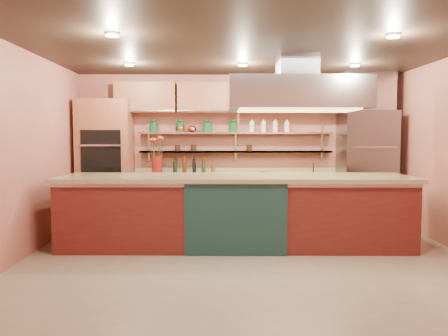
{
  "coord_description": "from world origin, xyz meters",
  "views": [
    {
      "loc": [
        -0.43,
        -5.84,
        1.62
      ],
      "look_at": [
        -0.3,
        1.0,
        1.14
      ],
      "focal_mm": 35.0,
      "sensor_mm": 36.0,
      "label": 1
    }
  ],
  "objects_px": {
    "green_canister": "(209,128)",
    "refrigerator": "(366,168)",
    "island": "(235,211)",
    "kitchen_scale": "(264,172)",
    "flower_vase": "(157,166)",
    "copper_kettle": "(192,129)"
  },
  "relations": [
    {
      "from": "green_canister",
      "to": "refrigerator",
      "type": "bearing_deg",
      "value": -4.53
    },
    {
      "from": "island",
      "to": "kitchen_scale",
      "type": "distance_m",
      "value": 1.74
    },
    {
      "from": "refrigerator",
      "to": "island",
      "type": "distance_m",
      "value": 2.99
    },
    {
      "from": "flower_vase",
      "to": "copper_kettle",
      "type": "distance_m",
      "value": 0.96
    },
    {
      "from": "refrigerator",
      "to": "island",
      "type": "xyz_separation_m",
      "value": [
        -2.49,
        -1.56,
        -0.52
      ]
    },
    {
      "from": "green_canister",
      "to": "island",
      "type": "bearing_deg",
      "value": -77.08
    },
    {
      "from": "kitchen_scale",
      "to": "green_canister",
      "type": "xyz_separation_m",
      "value": [
        -1.01,
        0.22,
        0.82
      ]
    },
    {
      "from": "refrigerator",
      "to": "green_canister",
      "type": "bearing_deg",
      "value": 175.47
    },
    {
      "from": "refrigerator",
      "to": "copper_kettle",
      "type": "xyz_separation_m",
      "value": [
        -3.22,
        0.23,
        0.73
      ]
    },
    {
      "from": "copper_kettle",
      "to": "flower_vase",
      "type": "bearing_deg",
      "value": -161.09
    },
    {
      "from": "island",
      "to": "green_canister",
      "type": "relative_size",
      "value": 31.1
    },
    {
      "from": "island",
      "to": "copper_kettle",
      "type": "xyz_separation_m",
      "value": [
        -0.72,
        1.79,
        1.25
      ]
    },
    {
      "from": "flower_vase",
      "to": "green_canister",
      "type": "height_order",
      "value": "green_canister"
    },
    {
      "from": "island",
      "to": "flower_vase",
      "type": "distance_m",
      "value": 2.16
    },
    {
      "from": "island",
      "to": "flower_vase",
      "type": "height_order",
      "value": "flower_vase"
    },
    {
      "from": "refrigerator",
      "to": "flower_vase",
      "type": "bearing_deg",
      "value": 179.85
    },
    {
      "from": "island",
      "to": "green_canister",
      "type": "bearing_deg",
      "value": 104.41
    },
    {
      "from": "kitchen_scale",
      "to": "copper_kettle",
      "type": "xyz_separation_m",
      "value": [
        -1.33,
        0.22,
        0.8
      ]
    },
    {
      "from": "kitchen_scale",
      "to": "flower_vase",
      "type": "bearing_deg",
      "value": 176.37
    },
    {
      "from": "island",
      "to": "kitchen_scale",
      "type": "bearing_deg",
      "value": 70.53
    },
    {
      "from": "flower_vase",
      "to": "kitchen_scale",
      "type": "xyz_separation_m",
      "value": [
        1.97,
        0.0,
        -0.12
      ]
    },
    {
      "from": "refrigerator",
      "to": "island",
      "type": "relative_size",
      "value": 0.42
    }
  ]
}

